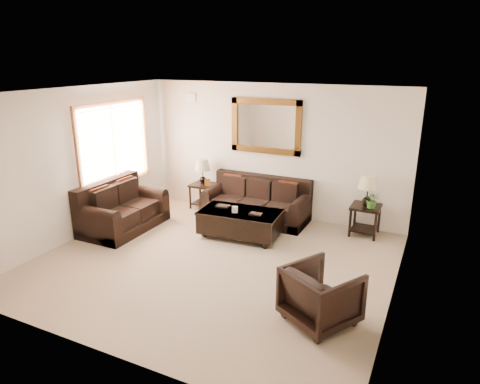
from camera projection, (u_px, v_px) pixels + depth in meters
The scene contains 11 objects.
room at pixel (212, 182), 6.56m from camera, with size 5.51×5.01×2.71m.
window at pixel (114, 144), 8.38m from camera, with size 0.07×1.96×1.66m.
mirror at pixel (266, 126), 8.58m from camera, with size 1.50×0.06×1.10m.
air_vent at pixel (190, 97), 9.17m from camera, with size 0.25×0.02×0.18m, color #999999.
sofa at pixel (257, 204), 8.72m from camera, with size 2.09×0.90×0.86m.
loveseat at pixel (121, 211), 8.23m from camera, with size 0.98×1.65×0.93m.
end_table_left at pixel (203, 176), 9.26m from camera, with size 0.49×0.49×1.09m.
end_table_right at pixel (367, 196), 7.80m from camera, with size 0.52×0.52×1.15m.
coffee_table at pixel (240, 221), 7.85m from camera, with size 1.53×0.90×0.62m.
armchair at pixel (321, 293), 5.28m from camera, with size 0.79×0.74×0.81m, color black.
potted_plant at pixel (372, 202), 7.69m from camera, with size 0.28×0.31×0.24m, color #2E5D20.
Camera 1 is at (3.11, -5.49, 3.20)m, focal length 32.00 mm.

